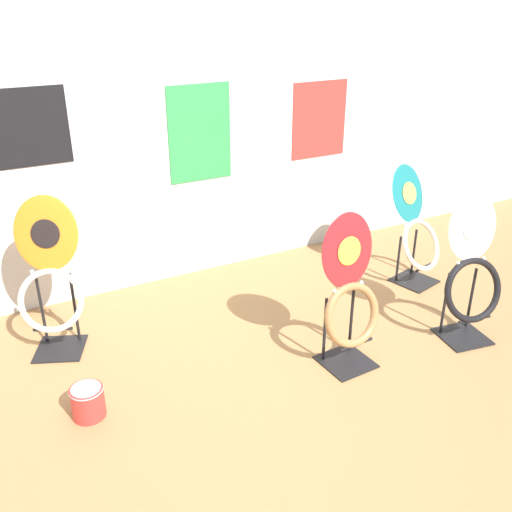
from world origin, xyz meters
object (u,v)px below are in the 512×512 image
Objects in this scene: toilet_seat_display_teal_sax at (415,229)px; toilet_seat_display_white_plain at (472,278)px; toilet_seat_display_orange_sun at (50,278)px; paint_can at (88,401)px; toilet_seat_display_crimson_swirl at (350,297)px.

toilet_seat_display_teal_sax is 0.94× the size of toilet_seat_display_white_plain.
paint_can is at bearing -89.91° from toilet_seat_display_orange_sun.
toilet_seat_display_orange_sun is 5.43× the size of paint_can.
toilet_seat_display_teal_sax is 2.51m from toilet_seat_display_orange_sun.
toilet_seat_display_teal_sax is 0.79m from toilet_seat_display_white_plain.
toilet_seat_display_teal_sax is 2.53m from paint_can.
paint_can is at bearing 170.33° from toilet_seat_display_crimson_swirl.
toilet_seat_display_orange_sun reaches higher than toilet_seat_display_teal_sax.
paint_can is at bearing -171.41° from toilet_seat_display_teal_sax.
toilet_seat_display_crimson_swirl is 1.00× the size of toilet_seat_display_white_plain.
toilet_seat_display_white_plain is at bearing -9.49° from paint_can.
paint_can is (-2.49, -0.38, -0.32)m from toilet_seat_display_teal_sax.
toilet_seat_display_orange_sun reaches higher than toilet_seat_display_white_plain.
toilet_seat_display_teal_sax is 4.95× the size of paint_can.
toilet_seat_display_white_plain is at bearing -25.76° from toilet_seat_display_orange_sun.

